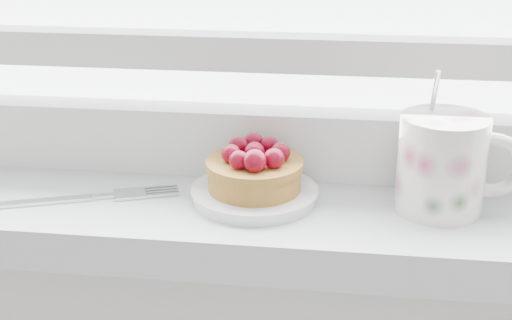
% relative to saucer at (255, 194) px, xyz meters
% --- Properties ---
extents(saucer, '(0.12, 0.12, 0.01)m').
position_rel_saucer_xyz_m(saucer, '(0.00, 0.00, 0.00)').
color(saucer, silver).
rests_on(saucer, windowsill).
extents(raspberry_tart, '(0.09, 0.09, 0.05)m').
position_rel_saucer_xyz_m(raspberry_tart, '(0.00, -0.00, 0.03)').
color(raspberry_tart, brown).
rests_on(raspberry_tart, saucer).
extents(floral_mug, '(0.12, 0.09, 0.13)m').
position_rel_saucer_xyz_m(floral_mug, '(0.18, 0.00, 0.04)').
color(floral_mug, silver).
rests_on(floral_mug, windowsill).
extents(fork, '(0.19, 0.09, 0.00)m').
position_rel_saucer_xyz_m(fork, '(-0.17, -0.02, -0.00)').
color(fork, silver).
rests_on(fork, windowsill).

